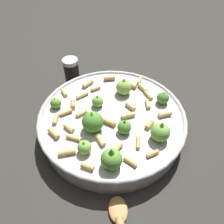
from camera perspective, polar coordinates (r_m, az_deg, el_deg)
The scene contains 3 objects.
ground_plane at distance 0.56m, azimuth 0.00°, elevation -4.41°, with size 2.40×2.40×0.00m, color #2D2B28.
cooking_pan at distance 0.54m, azimuth 0.05°, elevation -2.30°, with size 0.35×0.35×0.11m.
pepper_shaker at distance 0.69m, azimuth -10.30°, elevation 10.25°, with size 0.05×0.05×0.08m.
Camera 1 is at (0.31, 0.19, 0.43)m, focal length 35.70 mm.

